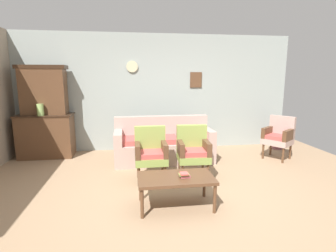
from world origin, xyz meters
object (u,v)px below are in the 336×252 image
at_px(armchair_near_couch_end, 193,150).
at_px(coffee_table, 176,180).
at_px(side_cabinet, 46,136).
at_px(wingback_chair_by_fireplace, 279,135).
at_px(book_stack_on_table, 184,175).
at_px(vase_on_cabinet, 40,110).
at_px(floor_vase_by_wall, 278,134).
at_px(floral_couch, 163,145).
at_px(armchair_near_cabinet, 151,151).

bearing_deg(armchair_near_couch_end, coffee_table, -115.46).
distance_m(side_cabinet, wingback_chair_by_fireplace, 4.98).
bearing_deg(book_stack_on_table, armchair_near_couch_end, 70.53).
bearing_deg(vase_on_cabinet, floor_vase_by_wall, 0.78).
bearing_deg(floral_couch, book_stack_on_table, -89.34).
xyz_separation_m(vase_on_cabinet, floral_couch, (2.49, -0.45, -0.73)).
bearing_deg(coffee_table, side_cabinet, 132.47).
height_order(vase_on_cabinet, book_stack_on_table, vase_on_cabinet).
bearing_deg(wingback_chair_by_fireplace, coffee_table, -144.57).
bearing_deg(side_cabinet, book_stack_on_table, -46.71).
relative_size(side_cabinet, wingback_chair_by_fireplace, 1.28).
xyz_separation_m(armchair_near_couch_end, floor_vase_by_wall, (2.48, 1.54, -0.13)).
bearing_deg(vase_on_cabinet, wingback_chair_by_fireplace, -7.50).
bearing_deg(floor_vase_by_wall, wingback_chair_by_fireplace, -120.21).
relative_size(book_stack_on_table, floor_vase_by_wall, 0.20).
bearing_deg(armchair_near_cabinet, coffee_table, -75.06).
relative_size(floral_couch, book_stack_on_table, 13.59).
xyz_separation_m(book_stack_on_table, floor_vase_by_wall, (2.83, 2.55, -0.09)).
xyz_separation_m(vase_on_cabinet, armchair_near_couch_end, (2.87, -1.47, -0.55)).
height_order(side_cabinet, floor_vase_by_wall, side_cabinet).
distance_m(vase_on_cabinet, coffee_table, 3.50).
bearing_deg(side_cabinet, armchair_near_cabinet, -37.68).
relative_size(side_cabinet, armchair_near_couch_end, 1.28).
xyz_separation_m(wingback_chair_by_fireplace, book_stack_on_table, (-2.41, -1.83, -0.05)).
bearing_deg(wingback_chair_by_fireplace, armchair_near_cabinet, -163.40).
relative_size(floral_couch, armchair_near_couch_end, 2.21).
distance_m(vase_on_cabinet, floral_couch, 2.64).
bearing_deg(floor_vase_by_wall, vase_on_cabinet, -179.22).
bearing_deg(coffee_table, vase_on_cabinet, 134.67).
bearing_deg(armchair_near_couch_end, vase_on_cabinet, 152.86).
bearing_deg(coffee_table, armchair_near_cabinet, 104.94).
height_order(floral_couch, book_stack_on_table, floral_couch).
xyz_separation_m(side_cabinet, wingback_chair_by_fireplace, (4.91, -0.82, 0.03)).
relative_size(vase_on_cabinet, book_stack_on_table, 1.67).
height_order(side_cabinet, armchair_near_cabinet, side_cabinet).
bearing_deg(vase_on_cabinet, coffee_table, -45.33).
bearing_deg(coffee_table, wingback_chair_by_fireplace, 35.43).
bearing_deg(armchair_near_cabinet, vase_on_cabinet, 145.59).
distance_m(side_cabinet, floral_couch, 2.55).
distance_m(vase_on_cabinet, armchair_near_cabinet, 2.67).
relative_size(wingback_chair_by_fireplace, floor_vase_by_wall, 1.23).
height_order(side_cabinet, coffee_table, side_cabinet).
bearing_deg(vase_on_cabinet, armchair_near_cabinet, -34.41).
xyz_separation_m(side_cabinet, coffee_table, (2.39, -2.61, -0.09)).
bearing_deg(armchair_near_couch_end, armchair_near_cabinet, -179.71).
xyz_separation_m(vase_on_cabinet, coffee_table, (2.41, -2.44, -0.68)).
relative_size(armchair_near_cabinet, armchair_near_couch_end, 1.00).
xyz_separation_m(armchair_near_couch_end, wingback_chair_by_fireplace, (2.06, 0.82, 0.00)).
bearing_deg(floor_vase_by_wall, coffee_table, -139.46).
bearing_deg(armchair_near_cabinet, armchair_near_couch_end, 0.29).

